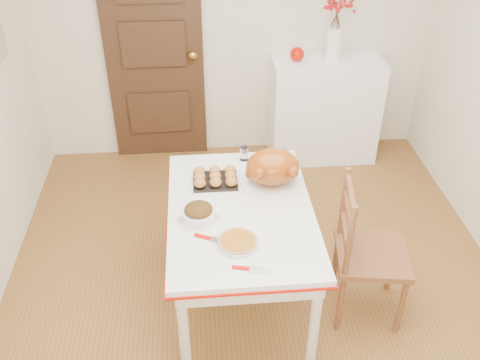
{
  "coord_description": "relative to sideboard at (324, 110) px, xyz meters",
  "views": [
    {
      "loc": [
        -0.35,
        -2.55,
        2.77
      ],
      "look_at": [
        -0.12,
        0.04,
        0.96
      ],
      "focal_mm": 40.2,
      "sensor_mm": 36.0,
      "label": 1
    }
  ],
  "objects": [
    {
      "name": "floor",
      "position": [
        -0.81,
        -1.78,
        -0.48
      ],
      "size": [
        3.5,
        4.0,
        0.0
      ],
      "primitive_type": "cube",
      "color": "brown",
      "rests_on": "ground"
    },
    {
      "name": "carving_knife",
      "position": [
        -1.09,
        -2.06,
        0.3
      ],
      "size": [
        0.27,
        0.17,
        0.01
      ],
      "primitive_type": null,
      "rotation": [
        0.0,
        0.0,
        -0.45
      ],
      "color": "silver",
      "rests_on": "kitchen_table"
    },
    {
      "name": "chair_oak",
      "position": [
        -0.11,
        -1.93,
        0.01
      ],
      "size": [
        0.5,
        0.5,
        0.99
      ],
      "primitive_type": null,
      "rotation": [
        0.0,
        0.0,
        1.41
      ],
      "color": "brown",
      "rests_on": "floor"
    },
    {
      "name": "pumpkin_pie",
      "position": [
        -0.97,
        -2.1,
        0.32
      ],
      "size": [
        0.28,
        0.28,
        0.05
      ],
      "primitive_type": "cylinder",
      "rotation": [
        0.0,
        0.0,
        0.3
      ],
      "color": "#A45A17",
      "rests_on": "kitchen_table"
    },
    {
      "name": "stuffing_dish",
      "position": [
        -1.18,
        -1.86,
        0.34
      ],
      "size": [
        0.27,
        0.22,
        0.1
      ],
      "primitive_type": null,
      "rotation": [
        0.0,
        0.0,
        0.09
      ],
      "color": "brown",
      "rests_on": "kitchen_table"
    },
    {
      "name": "apple",
      "position": [
        -0.28,
        0.0,
        0.54
      ],
      "size": [
        0.12,
        0.12,
        0.12
      ],
      "primitive_type": "sphere",
      "color": "#BD1001",
      "rests_on": "sideboard"
    },
    {
      "name": "rolls_tray",
      "position": [
        -1.06,
        -1.49,
        0.33
      ],
      "size": [
        0.29,
        0.23,
        0.08
      ],
      "primitive_type": null,
      "rotation": [
        0.0,
        0.0,
        -0.01
      ],
      "color": "#9C5623",
      "rests_on": "kitchen_table"
    },
    {
      "name": "drinking_glass",
      "position": [
        -0.85,
        -1.24,
        0.34
      ],
      "size": [
        0.06,
        0.06,
        0.1
      ],
      "primitive_type": "cylinder",
      "rotation": [
        0.0,
        0.0,
        -0.01
      ],
      "color": "white",
      "rests_on": "kitchen_table"
    },
    {
      "name": "berry_vase",
      "position": [
        0.03,
        0.0,
        0.78
      ],
      "size": [
        0.3,
        0.3,
        0.59
      ],
      "primitive_type": null,
      "color": "white",
      "rests_on": "sideboard"
    },
    {
      "name": "door_back",
      "position": [
        -1.51,
        0.19,
        0.55
      ],
      "size": [
        0.85,
        0.06,
        2.06
      ],
      "primitive_type": "cube",
      "color": "#3E2317",
      "rests_on": "ground"
    },
    {
      "name": "turkey_platter",
      "position": [
        -0.7,
        -1.55,
        0.42
      ],
      "size": [
        0.44,
        0.37,
        0.25
      ],
      "primitive_type": null,
      "rotation": [
        0.0,
        0.0,
        0.15
      ],
      "color": "#983B10",
      "rests_on": "kitchen_table"
    },
    {
      "name": "pie_server",
      "position": [
        -0.92,
        -2.3,
        0.3
      ],
      "size": [
        0.2,
        0.1,
        0.01
      ],
      "primitive_type": null,
      "rotation": [
        0.0,
        0.0,
        -0.23
      ],
      "color": "silver",
      "rests_on": "kitchen_table"
    },
    {
      "name": "wall_back",
      "position": [
        -0.81,
        0.22,
        0.77
      ],
      "size": [
        3.5,
        0.0,
        2.5
      ],
      "primitive_type": "cube",
      "color": "silver",
      "rests_on": "ground"
    },
    {
      "name": "sideboard",
      "position": [
        0.0,
        0.0,
        0.0
      ],
      "size": [
        0.97,
        0.43,
        0.97
      ],
      "primitive_type": "cube",
      "color": "white",
      "rests_on": "floor"
    },
    {
      "name": "shaker_pair",
      "position": [
        -0.61,
        -1.28,
        0.34
      ],
      "size": [
        0.1,
        0.06,
        0.09
      ],
      "primitive_type": null,
      "rotation": [
        0.0,
        0.0,
        0.19
      ],
      "color": "white",
      "rests_on": "kitchen_table"
    },
    {
      "name": "kitchen_table",
      "position": [
        -0.93,
        -1.79,
        -0.09
      ],
      "size": [
        0.89,
        1.3,
        0.78
      ],
      "primitive_type": null,
      "color": "white",
      "rests_on": "floor"
    }
  ]
}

